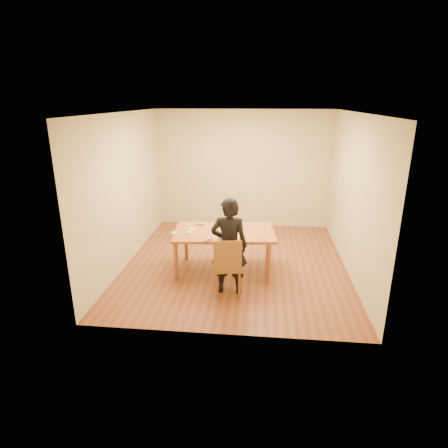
# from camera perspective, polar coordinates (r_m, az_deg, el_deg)

# --- Properties ---
(room_shell) EXTENTS (4.00, 4.50, 2.70)m
(room_shell) POSITION_cam_1_polar(r_m,az_deg,el_deg) (6.93, 2.11, 5.50)
(room_shell) COLOR brown
(room_shell) RESTS_ON ground
(dining_table) EXTENTS (1.79, 1.17, 0.04)m
(dining_table) POSITION_cam_1_polar(r_m,az_deg,el_deg) (6.43, 0.05, -1.29)
(dining_table) COLOR brown
(dining_table) RESTS_ON floor
(dining_chair) EXTENTS (0.48, 0.48, 0.04)m
(dining_chair) POSITION_cam_1_polar(r_m,az_deg,el_deg) (5.81, 0.73, -6.53)
(dining_chair) COLOR brown
(dining_chair) RESTS_ON floor
(cake_plate) EXTENTS (0.28, 0.28, 0.02)m
(cake_plate) POSITION_cam_1_polar(r_m,az_deg,el_deg) (6.50, 1.60, -0.78)
(cake_plate) COLOR #B50C16
(cake_plate) RESTS_ON dining_table
(cake) EXTENTS (0.20, 0.20, 0.06)m
(cake) POSITION_cam_1_polar(r_m,az_deg,el_deg) (6.49, 1.60, -0.43)
(cake) COLOR white
(cake) RESTS_ON cake_plate
(frosting_dome) EXTENTS (0.20, 0.20, 0.03)m
(frosting_dome) POSITION_cam_1_polar(r_m,az_deg,el_deg) (6.47, 1.60, -0.05)
(frosting_dome) COLOR white
(frosting_dome) RESTS_ON cake
(frosting_tub) EXTENTS (0.10, 0.10, 0.09)m
(frosting_tub) POSITION_cam_1_polar(r_m,az_deg,el_deg) (5.99, -0.62, -2.15)
(frosting_tub) COLOR white
(frosting_tub) RESTS_ON dining_table
(frosting_lid) EXTENTS (0.09, 0.09, 0.01)m
(frosting_lid) POSITION_cam_1_polar(r_m,az_deg,el_deg) (6.09, -2.19, -2.23)
(frosting_lid) COLOR blue
(frosting_lid) RESTS_ON dining_table
(frosting_dollop) EXTENTS (0.04, 0.04, 0.02)m
(frosting_dollop) POSITION_cam_1_polar(r_m,az_deg,el_deg) (6.08, -2.19, -2.11)
(frosting_dollop) COLOR white
(frosting_dollop) RESTS_ON frosting_lid
(ramekin_green) EXTENTS (0.09, 0.09, 0.04)m
(ramekin_green) POSITION_cam_1_polar(r_m,az_deg,el_deg) (6.31, -5.33, -1.38)
(ramekin_green) COLOR white
(ramekin_green) RESTS_ON dining_table
(ramekin_yellow) EXTENTS (0.09, 0.09, 0.04)m
(ramekin_yellow) POSITION_cam_1_polar(r_m,az_deg,el_deg) (6.45, -4.97, -0.90)
(ramekin_yellow) COLOR white
(ramekin_yellow) RESTS_ON dining_table
(ramekin_multi) EXTENTS (0.09, 0.09, 0.04)m
(ramekin_multi) POSITION_cam_1_polar(r_m,az_deg,el_deg) (6.31, -7.59, -1.43)
(ramekin_multi) COLOR white
(ramekin_multi) RESTS_ON dining_table
(candy_box_pink) EXTENTS (0.14, 0.09, 0.02)m
(candy_box_pink) POSITION_cam_1_polar(r_m,az_deg,el_deg) (6.76, -3.65, -0.06)
(candy_box_pink) COLOR #C52E93
(candy_box_pink) RESTS_ON dining_table
(candy_box_green) EXTENTS (0.13, 0.07, 0.02)m
(candy_box_green) POSITION_cam_1_polar(r_m,az_deg,el_deg) (6.75, -3.69, 0.11)
(candy_box_green) COLOR green
(candy_box_green) RESTS_ON candy_box_pink
(spatula) EXTENTS (0.12, 0.10, 0.01)m
(spatula) POSITION_cam_1_polar(r_m,az_deg,el_deg) (5.99, -2.39, -2.58)
(spatula) COLOR black
(spatula) RESTS_ON dining_table
(person) EXTENTS (0.56, 0.37, 1.55)m
(person) POSITION_cam_1_polar(r_m,az_deg,el_deg) (5.72, 0.79, -3.42)
(person) COLOR black
(person) RESTS_ON floor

